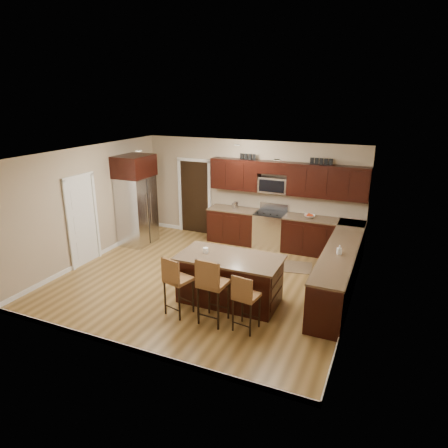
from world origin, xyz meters
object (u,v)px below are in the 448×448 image
at_px(stool_left, 176,280).
at_px(refrigerator, 136,199).
at_px(stool_right, 245,296).
at_px(stool_mid, 211,284).
at_px(range, 270,229).
at_px(island, 230,281).

height_order(stool_left, refrigerator, refrigerator).
bearing_deg(stool_right, stool_left, -172.36).
xyz_separation_m(stool_mid, stool_right, (0.61, 0.01, -0.12)).
distance_m(range, island, 3.10).
xyz_separation_m(range, island, (0.17, -3.09, -0.04)).
distance_m(island, stool_right, 1.07).
xyz_separation_m(island, stool_left, (-0.68, -0.84, 0.26)).
bearing_deg(refrigerator, stool_mid, -38.74).
bearing_deg(refrigerator, range, 19.14).
bearing_deg(range, stool_mid, -87.24).
xyz_separation_m(stool_left, stool_right, (1.30, 0.00, -0.05)).
relative_size(island, stool_mid, 1.62).
relative_size(stool_mid, stool_right, 1.18).
xyz_separation_m(stool_left, refrigerator, (-2.79, 2.79, 0.51)).
distance_m(range, stool_mid, 3.96).
height_order(island, stool_right, stool_right).
xyz_separation_m(stool_left, stool_mid, (0.70, -0.01, 0.06)).
bearing_deg(stool_mid, stool_left, -177.45).
bearing_deg(range, refrigerator, -160.86).
bearing_deg(island, stool_left, -129.31).
relative_size(stool_left, refrigerator, 0.47).
relative_size(island, stool_right, 1.91).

